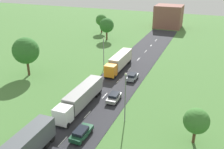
{
  "coord_description": "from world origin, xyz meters",
  "views": [
    {
      "loc": [
        17.6,
        -6.12,
        23.04
      ],
      "look_at": [
        -0.23,
        37.75,
        2.86
      ],
      "focal_mm": 39.74,
      "sensor_mm": 36.0,
      "label": 1
    }
  ],
  "objects": [
    {
      "name": "car_third",
      "position": [
        2.05,
        20.15,
        0.83
      ],
      "size": [
        1.93,
        4.39,
        1.46
      ],
      "color": "#19472D",
      "rests_on": "road"
    },
    {
      "name": "truck_third",
      "position": [
        -2.34,
        47.71,
        2.15
      ],
      "size": [
        2.62,
        13.34,
        3.67
      ],
      "color": "orange",
      "rests_on": "road"
    },
    {
      "name": "tree_pine",
      "position": [
        17.51,
        25.2,
        3.64
      ],
      "size": [
        3.64,
        3.64,
        5.49
      ],
      "color": "#513823",
      "rests_on": "ground"
    },
    {
      "name": "tree_oak",
      "position": [
        -22.31,
        81.21,
        4.97
      ],
      "size": [
        4.33,
        4.33,
        7.18
      ],
      "color": "#513823",
      "rests_on": "ground"
    },
    {
      "name": "tree_maple",
      "position": [
        -20.84,
        36.4,
        5.97
      ],
      "size": [
        6.05,
        6.05,
        9.02
      ],
      "color": "#513823",
      "rests_on": "ground"
    },
    {
      "name": "lamppost_third",
      "position": [
        -5.98,
        46.45,
        4.48
      ],
      "size": [
        0.36,
        0.36,
        8.02
      ],
      "color": "slate",
      "rests_on": "ground"
    },
    {
      "name": "distant_building",
      "position": [
        -0.14,
        101.01,
        4.62
      ],
      "size": [
        11.0,
        10.21,
        9.23
      ],
      "primitive_type": "cube",
      "color": "brown",
      "rests_on": "ground"
    },
    {
      "name": "car_fourth",
      "position": [
        2.41,
        32.19,
        0.83
      ],
      "size": [
        2.04,
        4.17,
        1.47
      ],
      "color": "gray",
      "rests_on": "road"
    },
    {
      "name": "lamppost_second",
      "position": [
        6.55,
        26.61,
        4.78
      ],
      "size": [
        0.36,
        0.36,
        8.6
      ],
      "color": "slate",
      "rests_on": "ground"
    },
    {
      "name": "tree_birch",
      "position": [
        -16.27,
        72.27,
        5.12
      ],
      "size": [
        5.0,
        5.0,
        7.65
      ],
      "color": "#513823",
      "rests_on": "ground"
    },
    {
      "name": "truck_second",
      "position": [
        -2.2,
        27.84,
        2.07
      ],
      "size": [
        2.63,
        14.04,
        3.48
      ],
      "color": "white",
      "rests_on": "road"
    },
    {
      "name": "car_fifth",
      "position": [
        2.69,
        42.73,
        0.85
      ],
      "size": [
        1.79,
        4.0,
        1.52
      ],
      "color": "#8C939E",
      "rests_on": "road"
    },
    {
      "name": "lane_marking_centre",
      "position": [
        0.0,
        19.41,
        0.07
      ],
      "size": [
        0.16,
        118.88,
        0.01
      ],
      "color": "white",
      "rests_on": "road"
    },
    {
      "name": "road",
      "position": [
        0.0,
        24.5,
        0.03
      ],
      "size": [
        10.0,
        140.0,
        0.06
      ],
      "primitive_type": "cube",
      "color": "#2B2B30",
      "rests_on": "ground"
    }
  ]
}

